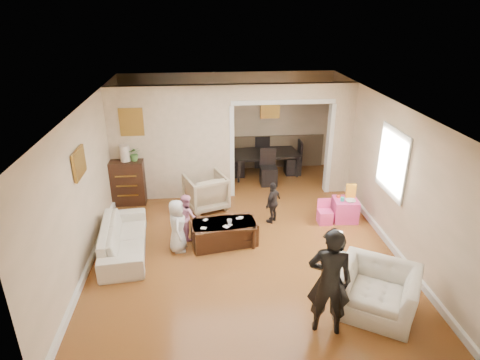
{
  "coord_description": "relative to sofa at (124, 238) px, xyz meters",
  "views": [
    {
      "loc": [
        -0.69,
        -7.09,
        4.21
      ],
      "look_at": [
        0.0,
        0.2,
        1.05
      ],
      "focal_mm": 30.88,
      "sensor_mm": 36.0,
      "label": 1
    }
  ],
  "objects": [
    {
      "name": "dining_table",
      "position": [
        3.1,
        3.43,
        0.03
      ],
      "size": [
        1.84,
        1.17,
        0.61
      ],
      "primitive_type": "imported",
      "rotation": [
        0.0,
        0.0,
        0.12
      ],
      "color": "black",
      "rests_on": "ground"
    },
    {
      "name": "table_lamp",
      "position": [
        -0.21,
        2.06,
        0.91
      ],
      "size": [
        0.22,
        0.22,
        0.36
      ],
      "primitive_type": "cylinder",
      "color": "beige",
      "rests_on": "dresser"
    },
    {
      "name": "armchair_front",
      "position": [
        3.94,
        -1.96,
        0.08
      ],
      "size": [
        1.43,
        1.39,
        0.71
      ],
      "primitive_type": "imported",
      "rotation": [
        0.0,
        0.0,
        -0.56
      ],
      "color": "white",
      "rests_on": "ground"
    },
    {
      "name": "framed_art_sofa_wall",
      "position": [
        -0.53,
        -0.12,
        1.52
      ],
      "size": [
        0.03,
        0.55,
        0.4
      ],
      "primitive_type": "cube",
      "color": "brown"
    },
    {
      "name": "toy_block",
      "position": [
        4.28,
        0.93,
        0.21
      ],
      "size": [
        0.09,
        0.08,
        0.05
      ],
      "primitive_type": "cube",
      "rotation": [
        0.0,
        0.0,
        0.26
      ],
      "color": "red",
      "rests_on": "play_table"
    },
    {
      "name": "partition_left",
      "position": [
        0.81,
        2.28,
        1.02
      ],
      "size": [
        2.75,
        0.18,
        2.6
      ],
      "primitive_type": "cube",
      "color": "beige",
      "rests_on": "ground"
    },
    {
      "name": "coffee_table",
      "position": [
        1.83,
        0.11,
        -0.06
      ],
      "size": [
        1.27,
        0.8,
        0.44
      ],
      "primitive_type": "cube",
      "rotation": [
        0.0,
        0.0,
        0.19
      ],
      "color": "#361A11",
      "rests_on": "ground"
    },
    {
      "name": "child_kneel_a",
      "position": [
        0.98,
        -0.04,
        0.22
      ],
      "size": [
        0.33,
        0.5,
        1.01
      ],
      "primitive_type": "imported",
      "rotation": [
        0.0,
        0.0,
        1.58
      ],
      "color": "silver",
      "rests_on": "ground"
    },
    {
      "name": "dresser",
      "position": [
        -0.21,
        2.06,
        0.23
      ],
      "size": [
        0.74,
        0.41,
        1.01
      ],
      "primitive_type": "cube",
      "color": "#321A0F",
      "rests_on": "ground"
    },
    {
      "name": "cereal_box",
      "position": [
        4.52,
        0.91,
        0.34
      ],
      "size": [
        0.21,
        0.09,
        0.3
      ],
      "primitive_type": "cube",
      "rotation": [
        0.0,
        0.0,
        -0.09
      ],
      "color": "yellow",
      "rests_on": "play_table"
    },
    {
      "name": "child_toddler",
      "position": [
        2.88,
        0.86,
        0.16
      ],
      "size": [
        0.5,
        0.54,
        0.89
      ],
      "primitive_type": "imported",
      "rotation": [
        0.0,
        0.0,
        -2.26
      ],
      "color": "black",
      "rests_on": "ground"
    },
    {
      "name": "child_kneel_b",
      "position": [
        1.13,
        0.41,
        0.17
      ],
      "size": [
        0.52,
        0.55,
        0.9
      ],
      "primitive_type": "imported",
      "rotation": [
        0.0,
        0.0,
        2.11
      ],
      "color": "pink",
      "rests_on": "ground"
    },
    {
      "name": "framed_art_partition",
      "position": [
        -0.02,
        2.18,
        1.57
      ],
      "size": [
        0.45,
        0.03,
        0.55
      ],
      "primitive_type": "cube",
      "color": "brown",
      "rests_on": "partition_left"
    },
    {
      "name": "coffee_cup",
      "position": [
        1.93,
        0.06,
        0.21
      ],
      "size": [
        0.11,
        0.11,
        0.09
      ],
      "primitive_type": "imported",
      "rotation": [
        0.0,
        0.0,
        0.19
      ],
      "color": "beige",
      "rests_on": "coffee_table"
    },
    {
      "name": "window_pane",
      "position": [
        4.91,
        0.08,
        1.27
      ],
      "size": [
        0.03,
        0.95,
        1.1
      ],
      "primitive_type": "cube",
      "color": "white",
      "rests_on": "ground"
    },
    {
      "name": "partition_header",
      "position": [
        3.28,
        2.28,
        2.14
      ],
      "size": [
        2.22,
        0.18,
        0.35
      ],
      "primitive_type": "cube",
      "color": "beige",
      "rests_on": "partition_right"
    },
    {
      "name": "armchair_back",
      "position": [
        1.52,
        1.65,
        0.11
      ],
      "size": [
        1.06,
        1.08,
        0.77
      ],
      "primitive_type": "imported",
      "rotation": [
        0.0,
        0.0,
        3.48
      ],
      "color": "tan",
      "rests_on": "ground"
    },
    {
      "name": "adult_person",
      "position": [
        3.1,
        -2.25,
        0.52
      ],
      "size": [
        0.66,
        0.52,
        1.61
      ],
      "primitive_type": "imported",
      "rotation": [
        0.0,
        0.0,
        2.89
      ],
      "color": "black",
      "rests_on": "ground"
    },
    {
      "name": "framed_art_alcove",
      "position": [
        3.28,
        3.92,
        1.42
      ],
      "size": [
        0.45,
        0.03,
        0.55
      ],
      "primitive_type": "cube",
      "color": "brown"
    },
    {
      "name": "sofa",
      "position": [
        0.0,
        0.0,
        0.0
      ],
      "size": [
        0.94,
        1.98,
        0.56
      ],
      "primitive_type": "imported",
      "rotation": [
        0.0,
        0.0,
        1.67
      ],
      "color": "white",
      "rests_on": "ground"
    },
    {
      "name": "craft_papers",
      "position": [
        1.82,
        0.11,
        0.16
      ],
      "size": [
        0.82,
        0.45,
        0.0
      ],
      "color": "white",
      "rests_on": "coffee_table"
    },
    {
      "name": "play_bowl",
      "position": [
        4.45,
        0.69,
        0.21
      ],
      "size": [
        0.22,
        0.22,
        0.05
      ],
      "primitive_type": "imported",
      "rotation": [
        0.0,
        0.0,
        -0.09
      ],
      "color": "silver",
      "rests_on": "play_table"
    },
    {
      "name": "partition_right",
      "position": [
        4.66,
        2.28,
        1.02
      ],
      "size": [
        0.55,
        0.18,
        2.6
      ],
      "primitive_type": "cube",
      "color": "beige",
      "rests_on": "ground"
    },
    {
      "name": "floor",
      "position": [
        2.18,
        0.48,
        -0.28
      ],
      "size": [
        7.0,
        7.0,
        0.0
      ],
      "primitive_type": "plane",
      "color": "#945B26",
      "rests_on": "ground"
    },
    {
      "name": "play_table",
      "position": [
        4.4,
        0.81,
        -0.05
      ],
      "size": [
        0.53,
        0.53,
        0.47
      ],
      "primitive_type": "cube",
      "rotation": [
        0.0,
        0.0,
        -0.09
      ],
      "color": "#DD3A8A",
      "rests_on": "ground"
    },
    {
      "name": "potted_plant",
      "position": [
        -0.01,
        2.06,
        0.89
      ],
      "size": [
        0.29,
        0.25,
        0.32
      ],
      "primitive_type": "imported",
      "color": "#4C7A36",
      "rests_on": "dresser"
    },
    {
      "name": "cyan_cup",
      "position": [
        4.3,
        0.76,
        0.23
      ],
      "size": [
        0.08,
        0.08,
        0.08
      ],
      "primitive_type": "cylinder",
      "color": "#24B4A7",
      "rests_on": "play_table"
    }
  ]
}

